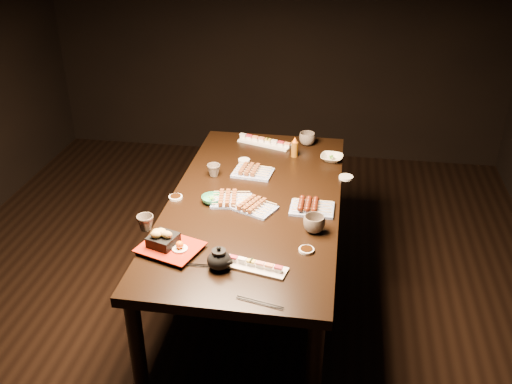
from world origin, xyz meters
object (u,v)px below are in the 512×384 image
at_px(edamame_bowl_cream, 332,158).
at_px(sushi_platter_near, 251,264).
at_px(yakitori_plate_left, 253,170).
at_px(tempura_tray, 170,241).
at_px(yakitori_plate_right, 255,205).
at_px(teapot, 219,258).
at_px(dining_table, 255,258).
at_px(teacup_far_left, 214,170).
at_px(edamame_bowl_green, 212,199).
at_px(teacup_far_right, 307,139).
at_px(condiment_bottle, 295,147).
at_px(yakitori_plate_center, 231,198).
at_px(teacup_mid_right, 314,224).
at_px(sushi_platter_far, 265,141).
at_px(teacup_near_left, 145,223).

bearing_deg(edamame_bowl_cream, sushi_platter_near, -104.65).
height_order(yakitori_plate_left, tempura_tray, tempura_tray).
bearing_deg(yakitori_plate_right, teapot, -73.78).
height_order(dining_table, teacup_far_left, teacup_far_left).
distance_m(dining_table, edamame_bowl_cream, 0.78).
xyz_separation_m(sushi_platter_near, edamame_bowl_green, (-0.30, 0.54, -0.00)).
relative_size(teacup_far_left, teacup_far_right, 0.74).
bearing_deg(condiment_bottle, tempura_tray, -112.52).
xyz_separation_m(dining_table, sushi_platter_near, (0.08, -0.60, 0.39)).
bearing_deg(teacup_far_left, edamame_bowl_green, -78.92).
bearing_deg(sushi_platter_near, condiment_bottle, 98.86).
distance_m(edamame_bowl_cream, teacup_far_left, 0.73).
bearing_deg(teapot, teacup_far_right, 105.50).
bearing_deg(condiment_bottle, dining_table, -105.01).
distance_m(yakitori_plate_center, teacup_far_left, 0.33).
bearing_deg(yakitori_plate_right, sushi_platter_near, -58.65).
xyz_separation_m(teacup_far_left, teacup_far_right, (0.49, 0.53, 0.01)).
distance_m(teacup_far_right, condiment_bottle, 0.20).
xyz_separation_m(sushi_platter_near, condiment_bottle, (0.07, 1.18, 0.04)).
relative_size(tempura_tray, teacup_far_left, 3.54).
relative_size(sushi_platter_near, teacup_far_left, 4.23).
distance_m(teacup_mid_right, teapot, 0.53).
height_order(sushi_platter_far, teacup_mid_right, teacup_mid_right).
bearing_deg(yakitori_plate_left, sushi_platter_far, 95.37).
relative_size(teacup_far_left, condiment_bottle, 0.60).
distance_m(edamame_bowl_green, teacup_near_left, 0.41).
bearing_deg(edamame_bowl_cream, teapot, -110.38).
xyz_separation_m(edamame_bowl_cream, condiment_bottle, (-0.23, 0.02, 0.05)).
bearing_deg(dining_table, teacup_far_left, 151.26).
xyz_separation_m(edamame_bowl_cream, teacup_mid_right, (-0.05, -0.82, 0.03)).
height_order(edamame_bowl_cream, teacup_mid_right, teacup_mid_right).
xyz_separation_m(yakitori_plate_left, edamame_bowl_cream, (0.44, 0.26, -0.01)).
relative_size(edamame_bowl_cream, teacup_far_left, 1.77).
relative_size(sushi_platter_near, yakitori_plate_left, 1.44).
xyz_separation_m(dining_table, sushi_platter_far, (-0.05, 0.74, 0.40)).
distance_m(yakitori_plate_right, tempura_tray, 0.54).
height_order(sushi_platter_far, teapot, teapot).
distance_m(edamame_bowl_green, teapot, 0.59).
distance_m(edamame_bowl_green, edamame_bowl_cream, 0.86).
bearing_deg(dining_table, condiment_bottle, 87.49).
bearing_deg(sushi_platter_far, yakitori_plate_right, 113.35).
bearing_deg(teacup_near_left, tempura_tray, -42.60).
xyz_separation_m(tempura_tray, teacup_mid_right, (0.64, 0.27, -0.01)).
xyz_separation_m(yakitori_plate_right, yakitori_plate_left, (-0.08, 0.40, 0.00)).
height_order(dining_table, sushi_platter_far, sushi_platter_far).
bearing_deg(edamame_bowl_green, yakitori_plate_left, 66.51).
bearing_deg(teacup_mid_right, yakitori_plate_right, 152.55).
xyz_separation_m(sushi_platter_far, edamame_bowl_cream, (0.44, -0.18, -0.00)).
distance_m(teacup_near_left, condiment_bottle, 1.15).
distance_m(teacup_far_right, teapot, 1.43).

